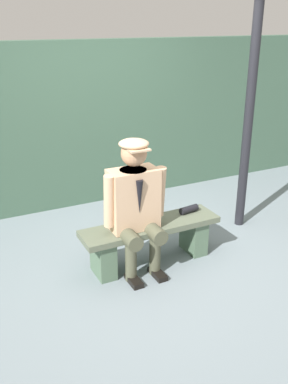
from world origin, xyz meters
name	(u,v)px	position (x,y,z in m)	size (l,w,h in m)	color
ground_plane	(151,262)	(0.00, 0.00, 0.00)	(30.00, 30.00, 0.00)	slate
bench	(151,237)	(0.00, 0.00, 0.28)	(1.42, 0.37, 0.44)	#565F4C
seated_man	(135,202)	(0.19, 0.04, 0.72)	(0.63, 0.51, 1.32)	tan
rolled_magazine	(189,209)	(-0.47, -0.05, 0.47)	(0.07, 0.07, 0.21)	black
stadium_wall	(86,125)	(0.00, -1.83, 1.04)	(12.00, 0.24, 2.08)	#3E5C49
lamp_post	(254,59)	(-1.37, -0.30, 1.92)	(0.26, 0.26, 2.97)	black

